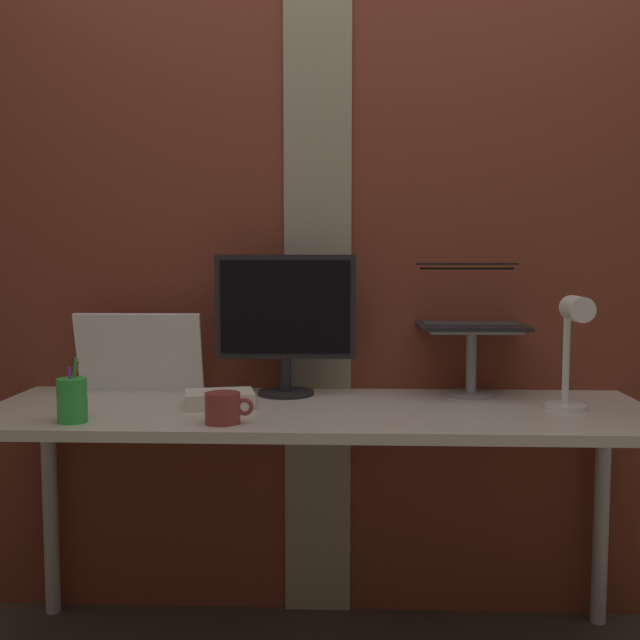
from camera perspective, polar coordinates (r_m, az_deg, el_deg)
The scene contains 10 objects.
brick_wall_back at distance 2.55m, azimuth 2.49°, elevation 5.51°, with size 3.74×0.15×2.48m.
desk at distance 2.24m, azimuth -0.10°, elevation -8.63°, with size 1.96×0.64×0.77m.
monitor at distance 2.39m, azimuth -2.63°, elevation 0.50°, with size 0.45×0.18×0.45m.
laptop_stand at distance 2.42m, azimuth 11.43°, elevation -2.27°, with size 0.28×0.22×0.22m.
laptop at distance 2.48m, azimuth 11.23°, elevation 0.75°, with size 0.34×0.30×0.21m.
whiteboard_panel at distance 2.52m, azimuth -13.57°, elevation -2.44°, with size 0.41×0.02×0.27m, color white.
desk_lamp at distance 2.22m, azimuth 18.62°, elevation -1.52°, with size 0.12×0.20×0.33m.
pen_cup at distance 2.13m, azimuth -18.31°, elevation -5.78°, with size 0.08×0.08×0.18m.
coffee_mug at distance 2.02m, azimuth -7.35°, elevation -6.65°, with size 0.13×0.09×0.08m.
paper_clutter_stack at distance 2.25m, azimuth -7.65°, elevation -5.97°, with size 0.20×0.14×0.05m, color silver.
Camera 1 is at (-0.01, -2.06, 1.22)m, focal length 42.13 mm.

